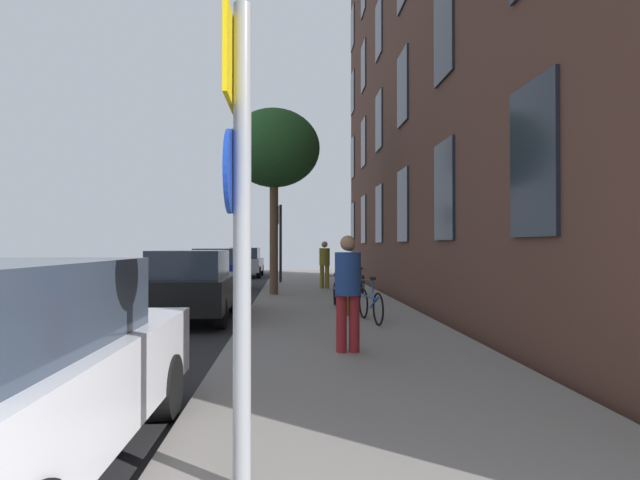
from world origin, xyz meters
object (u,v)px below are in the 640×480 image
object	(u,v)px
pedestrian_0	(348,285)
pedestrian_1	(350,273)
sign_post	(239,205)
car_3	(246,262)
tree_near	(274,149)
car_1	(192,284)
traffic_light	(278,229)
car_2	(218,269)
bicycle_0	(371,304)
pedestrian_2	(325,261)
bicycle_1	(336,294)
bicycle_2	(361,284)

from	to	relation	value
pedestrian_0	pedestrian_1	distance (m)	4.13
sign_post	car_3	xyz separation A→B (m)	(-2.12, 25.31, -1.17)
sign_post	tree_near	xyz separation A→B (m)	(-0.21, 13.88, 2.96)
car_1	car_3	size ratio (longest dim) A/B	1.04
traffic_light	car_1	size ratio (longest dim) A/B	0.81
traffic_light	car_2	distance (m)	3.80
bicycle_0	pedestrian_1	world-z (taller)	pedestrian_1
pedestrian_2	car_1	size ratio (longest dim) A/B	0.42
pedestrian_2	bicycle_0	bearing A→B (deg)	-87.35
bicycle_0	pedestrian_2	bearing A→B (deg)	92.65
pedestrian_1	car_3	distance (m)	17.28
pedestrian_2	bicycle_1	bearing A→B (deg)	-90.99
bicycle_1	car_2	xyz separation A→B (m)	(-4.04, 6.88, 0.37)
bicycle_1	pedestrian_0	xyz separation A→B (m)	(-0.32, -5.73, 0.66)
tree_near	car_3	xyz separation A→B (m)	(-1.91, 11.44, -4.13)
pedestrian_1	pedestrian_2	size ratio (longest dim) A/B	0.96
car_2	pedestrian_1	bearing A→B (deg)	-63.61
bicycle_1	car_1	size ratio (longest dim) A/B	0.38
car_2	tree_near	bearing A→B (deg)	-53.52
bicycle_1	car_3	bearing A→B (deg)	103.53
sign_post	pedestrian_2	distance (m)	16.28
pedestrian_0	pedestrian_2	bearing A→B (deg)	87.94
tree_near	car_1	size ratio (longest dim) A/B	1.46
car_3	bicycle_2	bearing A→B (deg)	-68.45
bicycle_0	car_3	bearing A→B (deg)	103.14
tree_near	pedestrian_1	xyz separation A→B (m)	(1.93, -5.40, -3.87)
bicycle_1	bicycle_2	size ratio (longest dim) A/B	0.99
bicycle_2	pedestrian_2	bearing A→B (deg)	108.89
sign_post	traffic_light	world-z (taller)	traffic_light
pedestrian_1	bicycle_2	bearing A→B (deg)	78.98
bicycle_0	bicycle_1	xyz separation A→B (m)	(-0.51, 2.64, -0.03)
bicycle_0	car_3	size ratio (longest dim) A/B	0.43
bicycle_0	tree_near	bearing A→B (deg)	109.34
sign_post	bicycle_0	distance (m)	7.88
traffic_light	bicycle_1	world-z (taller)	traffic_light
sign_post	car_2	world-z (taller)	sign_post
pedestrian_2	tree_near	bearing A→B (deg)	-128.91
tree_near	car_2	size ratio (longest dim) A/B	1.48
bicycle_0	bicycle_2	xyz separation A→B (m)	(0.60, 5.78, -0.02)
traffic_light	car_2	world-z (taller)	traffic_light
traffic_light	pedestrian_0	xyz separation A→B (m)	(1.42, -15.15, -1.34)
tree_near	pedestrian_0	bearing A→B (deg)	-81.46
pedestrian_1	car_1	size ratio (longest dim) A/B	0.41
bicycle_1	sign_post	bearing A→B (deg)	-98.65
sign_post	pedestrian_2	bearing A→B (deg)	84.20
bicycle_0	car_1	world-z (taller)	car_1
sign_post	car_1	distance (m)	8.94
traffic_light	pedestrian_2	bearing A→B (deg)	-61.21
traffic_light	tree_near	xyz separation A→B (m)	(-0.01, -5.64, 2.49)
car_3	bicycle_0	bearing A→B (deg)	-76.86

